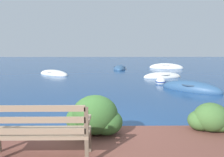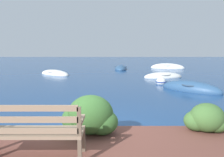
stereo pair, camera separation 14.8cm
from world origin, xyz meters
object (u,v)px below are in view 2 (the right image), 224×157
park_bench (32,130)px  rowboat_far (55,74)px  rowboat_mid (163,77)px  rowboat_nearest (191,89)px  mooring_buoy (161,82)px  rowboat_outer (121,69)px  rowboat_distant (168,68)px

park_bench → rowboat_far: size_ratio=0.58×
park_bench → rowboat_mid: (4.61, 10.92, -0.65)m
rowboat_nearest → mooring_buoy: rowboat_nearest is taller
rowboat_outer → rowboat_distant: (4.40, 0.73, 0.02)m
rowboat_nearest → rowboat_far: bearing=5.6°
park_bench → rowboat_mid: 11.87m
rowboat_far → mooring_buoy: bearing=-172.9°
rowboat_far → rowboat_outer: 6.28m
rowboat_nearest → rowboat_distant: 10.55m
rowboat_nearest → mooring_buoy: 2.20m
rowboat_far → rowboat_distant: 10.42m
rowboat_distant → mooring_buoy: (-2.48, -8.44, 0.02)m
rowboat_mid → rowboat_distant: bearing=-118.0°
rowboat_far → rowboat_outer: rowboat_outer is taller
rowboat_nearest → rowboat_outer: size_ratio=0.94×
rowboat_mid → rowboat_outer: bearing=-75.9°
rowboat_mid → mooring_buoy: 2.41m
rowboat_outer → mooring_buoy: bearing=17.4°
rowboat_nearest → rowboat_distant: (1.55, 10.44, 0.01)m
rowboat_nearest → rowboat_mid: bearing=-43.8°
rowboat_nearest → park_bench: bearing=95.9°
rowboat_distant → mooring_buoy: rowboat_distant is taller
rowboat_distant → rowboat_nearest: bearing=99.3°
rowboat_nearest → rowboat_distant: size_ratio=0.81×
mooring_buoy → rowboat_distant: bearing=73.6°
rowboat_mid → rowboat_distant: rowboat_distant is taller
park_bench → rowboat_mid: park_bench is taller
rowboat_mid → rowboat_distant: size_ratio=0.83×
rowboat_far → park_bench: bearing=139.5°
park_bench → rowboat_nearest: 8.24m
rowboat_outer → park_bench: bearing=-3.8°
rowboat_nearest → rowboat_distant: bearing=-56.0°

